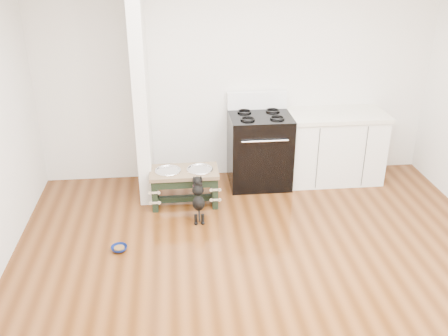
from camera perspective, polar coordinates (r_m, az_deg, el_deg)
The scene contains 8 objects.
ground at distance 4.69m, azimuth 5.33°, elevation -13.59°, with size 5.00×5.00×0.00m, color #46230C.
room_shell at distance 3.90m, azimuth 6.27°, elevation 5.38°, with size 5.00×5.00×5.00m.
partition_wall at distance 5.91m, azimuth -9.49°, elevation 9.24°, with size 0.15×0.80×2.70m, color silver.
oven_range at distance 6.33m, azimuth 4.07°, elevation 2.23°, with size 0.76×0.69×1.14m.
cabinet_run at distance 6.59m, azimuth 12.47°, elevation 2.38°, with size 1.24×0.64×0.91m.
dog_feeder at distance 5.89m, azimuth -4.55°, elevation -1.41°, with size 0.80×0.43×0.46m.
puppy at distance 5.58m, azimuth -2.96°, elevation -3.42°, with size 0.14×0.41×0.49m.
floor_bowl at distance 5.26m, azimuth -11.88°, elevation -8.99°, with size 0.21×0.21×0.05m.
Camera 1 is at (-0.80, -3.59, 2.92)m, focal length 40.00 mm.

